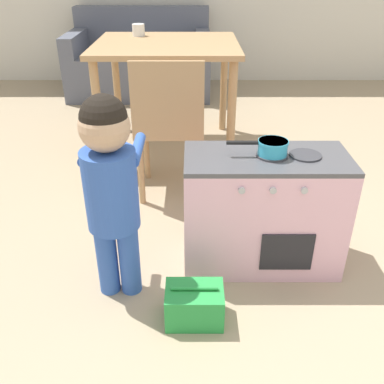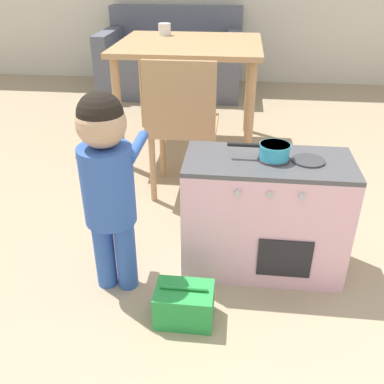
# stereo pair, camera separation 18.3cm
# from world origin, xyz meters

# --- Properties ---
(play_kitchen) EXTENTS (0.71, 0.35, 0.56)m
(play_kitchen) POSITION_xyz_m (-0.08, 0.75, 0.28)
(play_kitchen) COLOR #EAB2C6
(play_kitchen) RESTS_ON ground_plane
(toy_pot) EXTENTS (0.26, 0.13, 0.06)m
(toy_pot) POSITION_xyz_m (-0.07, 0.75, 0.60)
(toy_pot) COLOR #38B2D6
(toy_pot) RESTS_ON play_kitchen
(child_figure) EXTENTS (0.23, 0.36, 0.88)m
(child_figure) POSITION_xyz_m (-0.72, 0.54, 0.55)
(child_figure) COLOR #335BB7
(child_figure) RESTS_ON ground_plane
(toy_basket) EXTENTS (0.23, 0.16, 0.17)m
(toy_basket) POSITION_xyz_m (-0.39, 0.36, 0.08)
(toy_basket) COLOR green
(toy_basket) RESTS_ON ground_plane
(dining_table) EXTENTS (0.99, 0.89, 0.77)m
(dining_table) POSITION_xyz_m (-0.58, 2.14, 0.67)
(dining_table) COLOR tan
(dining_table) RESTS_ON ground_plane
(dining_chair_near) EXTENTS (0.39, 0.39, 0.84)m
(dining_chair_near) POSITION_xyz_m (-0.53, 1.39, 0.46)
(dining_chair_near) COLOR tan
(dining_chair_near) RESTS_ON ground_plane
(couch) EXTENTS (1.43, 0.89, 0.82)m
(couch) POSITION_xyz_m (-0.94, 3.68, 0.30)
(couch) COLOR #565B6B
(couch) RESTS_ON ground_plane
(cup_on_table) EXTENTS (0.09, 0.09, 0.08)m
(cup_on_table) POSITION_xyz_m (-0.79, 2.39, 0.82)
(cup_on_table) COLOR white
(cup_on_table) RESTS_ON dining_table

